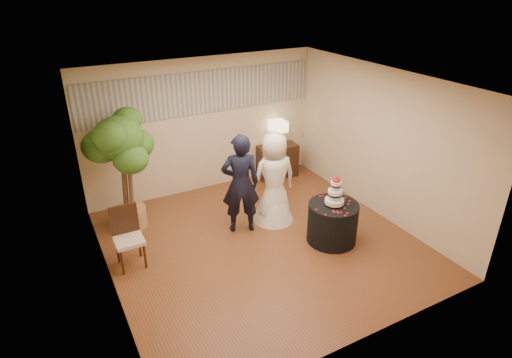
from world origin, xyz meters
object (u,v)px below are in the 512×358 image
cake_table (332,223)px  bride (274,178)px  side_chair (129,239)px  console (277,161)px  groom (240,184)px  ficus_tree (123,172)px  table_lamp (278,133)px  wedding_cake (335,191)px

cake_table → bride: bearing=115.9°
side_chair → console: bearing=25.9°
groom → cake_table: bearing=158.3°
groom → bride: (0.70, 0.03, -0.05)m
groom → ficus_tree: ficus_tree is taller
console → side_chair: size_ratio=0.90×
console → table_lamp: table_lamp is taller
bride → groom: bearing=6.7°
groom → ficus_tree: bearing=-11.4°
groom → console: 2.47m
ficus_tree → groom: bearing=-30.9°
groom → wedding_cake: bearing=158.3°
groom → wedding_cake: (1.23, -1.08, 0.05)m
wedding_cake → side_chair: 3.42m
bride → side_chair: size_ratio=1.74×
bride → wedding_cake: bearing=120.5°
table_lamp → side_chair: (-3.77, -1.78, -0.54)m
ficus_tree → console: bearing=9.7°
bride → console: (1.06, 1.63, -0.49)m
table_lamp → side_chair: bearing=-154.7°
groom → cake_table: (1.23, -1.08, -0.56)m
groom → console: size_ratio=2.04×
table_lamp → ficus_tree: 3.56m
cake_table → wedding_cake: (0.00, 0.00, 0.62)m
table_lamp → cake_table: bearing=-100.8°
groom → wedding_cake: size_ratio=3.55×
bride → console: bride is taller
cake_table → table_lamp: 2.86m
console → ficus_tree: (-3.51, -0.60, 0.74)m
wedding_cake → ficus_tree: (-2.99, 2.13, 0.14)m
groom → table_lamp: size_ratio=3.18×
bride → console: size_ratio=1.93×
groom → wedding_cake: groom is taller
side_chair → table_lamp: bearing=25.9°
bride → wedding_cake: (0.53, -1.10, 0.10)m
cake_table → side_chair: size_ratio=0.86×
table_lamp → groom: bearing=-136.7°
bride → side_chair: 2.75m
cake_table → wedding_cake: 0.62m
wedding_cake → ficus_tree: 3.67m
groom → side_chair: groom is taller
wedding_cake → console: (0.52, 2.73, -0.60)m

